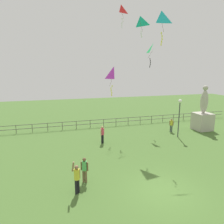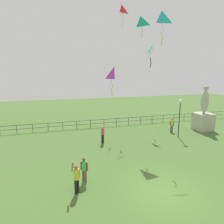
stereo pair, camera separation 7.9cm
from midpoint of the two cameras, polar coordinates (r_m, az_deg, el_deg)
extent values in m
plane|color=#476B2D|center=(12.56, 14.35, -21.10)|extent=(80.00, 80.00, 0.00)
cube|color=#B2AD9E|center=(25.35, 24.61, -2.50)|extent=(1.83, 1.83, 1.97)
ellipsoid|color=#B2AD9E|center=(24.93, 25.06, 2.64)|extent=(0.90, 0.76, 2.64)
sphere|color=#B2AD9E|center=(24.76, 25.37, 6.23)|extent=(0.56, 0.56, 0.56)
cylinder|color=#38383D|center=(21.45, 18.74, -2.22)|extent=(0.10, 0.10, 3.61)
sphere|color=white|center=(21.09, 19.08, 2.95)|extent=(0.36, 0.36, 0.36)
cylinder|color=black|center=(18.98, -2.72, -7.73)|extent=(0.15, 0.15, 0.85)
cylinder|color=black|center=(19.10, -2.42, -7.60)|extent=(0.15, 0.15, 0.85)
cylinder|color=#D83F59|center=(18.81, -2.59, -5.58)|extent=(0.31, 0.31, 0.60)
sphere|color=tan|center=(18.69, -2.61, -4.36)|extent=(0.23, 0.23, 0.23)
cylinder|color=tan|center=(18.66, -2.98, -5.84)|extent=(0.09, 0.09, 0.57)
cylinder|color=tan|center=(18.98, -2.22, -5.53)|extent=(0.09, 0.09, 0.57)
cylinder|color=black|center=(11.97, -10.11, -20.29)|extent=(0.14, 0.14, 0.85)
cylinder|color=black|center=(12.07, -9.54, -19.98)|extent=(0.14, 0.14, 0.85)
cylinder|color=gold|center=(11.66, -9.95, -17.10)|extent=(0.31, 0.31, 0.60)
sphere|color=#8C6647|center=(11.46, -10.03, -15.28)|extent=(0.23, 0.23, 0.23)
cylinder|color=#8C6647|center=(11.31, -10.99, -15.03)|extent=(0.20, 0.22, 0.58)
cylinder|color=#8C6647|center=(11.80, -9.22, -16.88)|extent=(0.09, 0.09, 0.57)
cylinder|color=brown|center=(12.97, -8.03, -17.62)|extent=(0.14, 0.14, 0.82)
cylinder|color=brown|center=(12.91, -7.35, -17.74)|extent=(0.14, 0.14, 0.82)
cylinder|color=#4CB259|center=(12.61, -7.78, -14.92)|extent=(0.30, 0.30, 0.58)
sphere|color=brown|center=(12.44, -7.83, -13.28)|extent=(0.22, 0.22, 0.22)
cylinder|color=brown|center=(12.70, -8.63, -14.92)|extent=(0.09, 0.09, 0.55)
cylinder|color=brown|center=(12.56, -6.92, -15.20)|extent=(0.09, 0.09, 0.55)
cylinder|color=#3F4C47|center=(23.42, 16.55, -4.54)|extent=(0.13, 0.13, 0.77)
cylinder|color=#3F4C47|center=(23.39, 16.91, -4.58)|extent=(0.13, 0.13, 0.77)
cylinder|color=gold|center=(23.24, 16.83, -3.01)|extent=(0.28, 0.28, 0.54)
sphere|color=#8C6647|center=(23.15, 16.88, -2.11)|extent=(0.21, 0.21, 0.21)
cylinder|color=#8C6647|center=(23.28, 16.37, -3.04)|extent=(0.08, 0.08, 0.51)
cylinder|color=#8C6647|center=(23.21, 17.27, -3.13)|extent=(0.08, 0.08, 0.51)
pyramid|color=#19B2B2|center=(20.13, 8.21, 24.25)|extent=(1.02, 1.19, 0.82)
cylinder|color=#4C381E|center=(20.25, 8.57, 22.99)|extent=(0.42, 0.29, 0.82)
cube|color=white|center=(20.16, 8.51, 21.81)|extent=(0.08, 0.03, 0.20)
cube|color=white|center=(20.13, 8.52, 21.18)|extent=(0.10, 0.03, 0.20)
cube|color=white|center=(20.16, 8.67, 20.53)|extent=(0.11, 0.05, 0.21)
pyramid|color=#B22DB2|center=(20.13, 0.77, 10.95)|extent=(1.07, 1.12, 1.22)
cylinder|color=#4C381E|center=(19.88, 0.13, 9.20)|extent=(0.59, 0.41, 1.22)
cube|color=yellow|center=(19.95, 0.23, 7.40)|extent=(0.08, 0.01, 0.20)
cube|color=yellow|center=(19.86, -0.11, 6.74)|extent=(0.09, 0.05, 0.20)
cube|color=yellow|center=(19.90, -0.06, 6.12)|extent=(0.10, 0.02, 0.21)
cube|color=yellow|center=(19.98, 0.14, 5.50)|extent=(0.09, 0.02, 0.20)
cube|color=yellow|center=(19.99, 0.10, 4.87)|extent=(0.09, 0.05, 0.20)
pyramid|color=#1EB759|center=(24.32, 11.96, 17.25)|extent=(0.74, 0.80, 1.10)
cylinder|color=#4C381E|center=(24.15, 11.15, 16.02)|extent=(0.67, 0.08, 1.10)
cube|color=black|center=(24.08, 11.03, 14.66)|extent=(0.10, 0.02, 0.20)
cube|color=black|center=(24.12, 11.10, 14.13)|extent=(0.10, 0.04, 0.20)
cube|color=black|center=(24.14, 11.14, 13.60)|extent=(0.10, 0.03, 0.21)
cube|color=black|center=(24.12, 11.09, 13.08)|extent=(0.11, 0.04, 0.21)
cube|color=black|center=(24.04, 10.94, 12.57)|extent=(0.09, 0.02, 0.20)
pyramid|color=#19B2B2|center=(18.88, 14.07, 24.32)|extent=(1.10, 0.89, 1.15)
cylinder|color=#4C381E|center=(18.42, 14.39, 22.81)|extent=(0.14, 0.73, 1.15)
cube|color=yellow|center=(18.22, 14.10, 21.00)|extent=(0.09, 0.03, 0.20)
cube|color=yellow|center=(18.29, 14.30, 20.25)|extent=(0.09, 0.03, 0.20)
cube|color=yellow|center=(18.28, 14.30, 19.56)|extent=(0.11, 0.03, 0.21)
cube|color=yellow|center=(18.20, 14.16, 18.90)|extent=(0.09, 0.04, 0.20)
cube|color=yellow|center=(18.13, 14.03, 18.23)|extent=(0.09, 0.04, 0.20)
pyramid|color=red|center=(25.32, 2.80, 27.13)|extent=(1.03, 0.79, 1.04)
cylinder|color=#4C381E|center=(24.99, 3.19, 26.11)|extent=(0.18, 0.50, 1.04)
cube|color=white|center=(24.85, 3.12, 24.97)|extent=(0.10, 0.04, 0.21)
cube|color=white|center=(24.89, 3.36, 24.42)|extent=(0.09, 0.02, 0.20)
cube|color=white|center=(24.72, 3.05, 23.99)|extent=(0.08, 0.03, 0.20)
cube|color=white|center=(24.68, 3.05, 23.49)|extent=(0.10, 0.02, 0.20)
cube|color=white|center=(24.63, 3.03, 22.99)|extent=(0.11, 0.02, 0.21)
cylinder|color=#4C4742|center=(24.55, -29.35, -4.61)|extent=(0.06, 0.06, 0.95)
cylinder|color=#4C4742|center=(24.21, -25.52, -4.46)|extent=(0.06, 0.06, 0.95)
cylinder|color=#4C4742|center=(23.98, -21.62, -4.28)|extent=(0.06, 0.06, 0.95)
cylinder|color=#4C4742|center=(23.86, -17.70, -4.08)|extent=(0.06, 0.06, 0.95)
cylinder|color=#4C4742|center=(23.85, -13.79, -3.87)|extent=(0.06, 0.06, 0.95)
cylinder|color=#4C4742|center=(23.95, -9.95, -3.64)|extent=(0.06, 0.06, 0.95)
cylinder|color=#4C4742|center=(24.17, -6.04, -3.38)|extent=(0.06, 0.06, 0.95)
cylinder|color=#4C4742|center=(24.49, -2.23, -3.12)|extent=(0.06, 0.06, 0.95)
cylinder|color=#4C4742|center=(24.91, 1.36, -2.86)|extent=(0.06, 0.06, 0.95)
cylinder|color=#4C4742|center=(25.43, 4.84, -2.60)|extent=(0.06, 0.06, 0.95)
cylinder|color=#4C4742|center=(26.05, 8.26, -2.34)|extent=(0.06, 0.06, 0.95)
cylinder|color=#4C4742|center=(26.74, 11.43, -2.08)|extent=(0.06, 0.06, 0.95)
cylinder|color=#4C4742|center=(27.53, 14.50, -1.83)|extent=(0.06, 0.06, 0.95)
cylinder|color=#4C4742|center=(28.39, 17.35, -1.59)|extent=(0.06, 0.06, 0.95)
cylinder|color=#4C4742|center=(29.28, 19.96, -1.37)|extent=(0.06, 0.06, 0.95)
cylinder|color=#4C4742|center=(30.27, 22.50, -1.15)|extent=(0.06, 0.06, 0.95)
cylinder|color=#4C4742|center=(31.33, 24.90, -0.94)|extent=(0.06, 0.06, 0.95)
cylinder|color=#4C4742|center=(32.39, 27.05, -0.75)|extent=(0.06, 0.06, 0.95)
cube|color=#4C4742|center=(24.38, -2.25, -2.13)|extent=(36.00, 0.05, 0.05)
cube|color=#4C4742|center=(24.49, -2.24, -3.12)|extent=(36.00, 0.05, 0.05)
camera|label=1|loc=(0.04, -89.85, 0.03)|focal=32.01mm
camera|label=2|loc=(0.04, 90.15, -0.03)|focal=32.01mm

